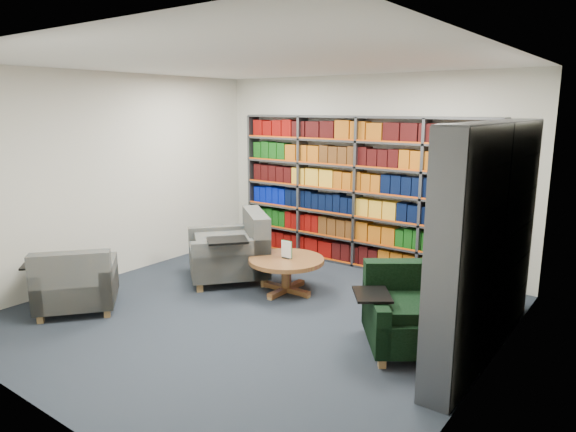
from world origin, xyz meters
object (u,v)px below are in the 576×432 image
Objects in this scene: coffee_table at (286,265)px; chair_teal_left at (235,252)px; chair_green_right at (411,315)px; chair_teal_front at (76,285)px.

chair_teal_left is at bearing 178.63° from coffee_table.
chair_green_right is at bearing -10.01° from chair_teal_left.
chair_teal_front is (-3.49, -1.48, -0.01)m from chair_green_right.
coffee_table is at bearing 166.02° from chair_green_right.
chair_teal_left is 1.49× the size of coffee_table.
chair_teal_left is 1.20× the size of chair_teal_front.
chair_teal_front is (-0.70, -1.97, -0.06)m from chair_teal_left.
chair_teal_front is at bearing -109.49° from chair_teal_left.
chair_green_right is at bearing 22.98° from chair_teal_front.
chair_teal_left is at bearing 70.51° from chair_teal_front.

